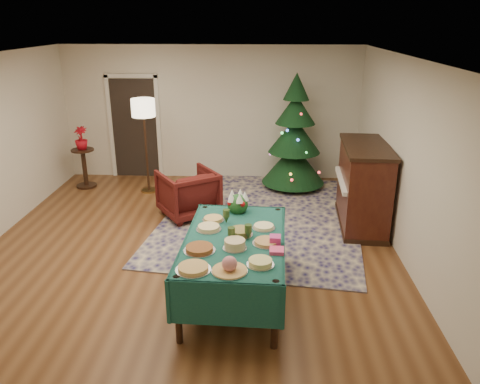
{
  "coord_description": "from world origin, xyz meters",
  "views": [
    {
      "loc": [
        1.01,
        -5.95,
        3.17
      ],
      "look_at": [
        0.75,
        -0.09,
        0.99
      ],
      "focal_mm": 35.0,
      "sensor_mm": 36.0,
      "label": 1
    }
  ],
  "objects_px": {
    "side_table": "(85,169)",
    "piano": "(363,187)",
    "armchair": "(188,191)",
    "christmas_tree": "(294,138)",
    "gift_box": "(275,240)",
    "floor_lamp": "(144,114)",
    "potted_plant": "(82,143)",
    "buffet_table": "(235,250)"
  },
  "relations": [
    {
      "from": "potted_plant",
      "to": "buffet_table",
      "type": "bearing_deg",
      "value": -50.01
    },
    {
      "from": "gift_box",
      "to": "potted_plant",
      "type": "relative_size",
      "value": 0.28
    },
    {
      "from": "armchair",
      "to": "christmas_tree",
      "type": "relative_size",
      "value": 0.39
    },
    {
      "from": "christmas_tree",
      "to": "piano",
      "type": "xyz_separation_m",
      "value": [
        0.99,
        -1.78,
        -0.35
      ]
    },
    {
      "from": "gift_box",
      "to": "piano",
      "type": "bearing_deg",
      "value": 57.93
    },
    {
      "from": "floor_lamp",
      "to": "piano",
      "type": "xyz_separation_m",
      "value": [
        3.8,
        -1.41,
        -0.87
      ]
    },
    {
      "from": "potted_plant",
      "to": "christmas_tree",
      "type": "distance_m",
      "value": 4.13
    },
    {
      "from": "potted_plant",
      "to": "piano",
      "type": "height_order",
      "value": "piano"
    },
    {
      "from": "buffet_table",
      "to": "piano",
      "type": "distance_m",
      "value": 2.92
    },
    {
      "from": "armchair",
      "to": "potted_plant",
      "type": "height_order",
      "value": "potted_plant"
    },
    {
      "from": "buffet_table",
      "to": "gift_box",
      "type": "distance_m",
      "value": 0.53
    },
    {
      "from": "armchair",
      "to": "potted_plant",
      "type": "xyz_separation_m",
      "value": [
        -2.27,
        1.36,
        0.46
      ]
    },
    {
      "from": "floor_lamp",
      "to": "gift_box",
      "type": "bearing_deg",
      "value": -57.93
    },
    {
      "from": "gift_box",
      "to": "piano",
      "type": "relative_size",
      "value": 0.08
    },
    {
      "from": "side_table",
      "to": "piano",
      "type": "distance_m",
      "value": 5.37
    },
    {
      "from": "armchair",
      "to": "christmas_tree",
      "type": "distance_m",
      "value": 2.47
    },
    {
      "from": "buffet_table",
      "to": "potted_plant",
      "type": "height_order",
      "value": "potted_plant"
    },
    {
      "from": "floor_lamp",
      "to": "potted_plant",
      "type": "height_order",
      "value": "floor_lamp"
    },
    {
      "from": "gift_box",
      "to": "piano",
      "type": "height_order",
      "value": "piano"
    },
    {
      "from": "armchair",
      "to": "gift_box",
      "type": "bearing_deg",
      "value": 84.77
    },
    {
      "from": "gift_box",
      "to": "piano",
      "type": "distance_m",
      "value": 2.76
    },
    {
      "from": "floor_lamp",
      "to": "christmas_tree",
      "type": "height_order",
      "value": "christmas_tree"
    },
    {
      "from": "buffet_table",
      "to": "christmas_tree",
      "type": "height_order",
      "value": "christmas_tree"
    },
    {
      "from": "buffet_table",
      "to": "gift_box",
      "type": "bearing_deg",
      "value": -17.04
    },
    {
      "from": "buffet_table",
      "to": "christmas_tree",
      "type": "xyz_separation_m",
      "value": [
        0.94,
        3.97,
        0.38
      ]
    },
    {
      "from": "gift_box",
      "to": "christmas_tree",
      "type": "distance_m",
      "value": 4.14
    },
    {
      "from": "floor_lamp",
      "to": "piano",
      "type": "height_order",
      "value": "floor_lamp"
    },
    {
      "from": "floor_lamp",
      "to": "side_table",
      "type": "distance_m",
      "value": 1.76
    },
    {
      "from": "buffet_table",
      "to": "side_table",
      "type": "relative_size",
      "value": 2.66
    },
    {
      "from": "side_table",
      "to": "armchair",
      "type": "bearing_deg",
      "value": -30.92
    },
    {
      "from": "floor_lamp",
      "to": "side_table",
      "type": "xyz_separation_m",
      "value": [
        -1.31,
        0.21,
        -1.15
      ]
    },
    {
      "from": "buffet_table",
      "to": "floor_lamp",
      "type": "xyz_separation_m",
      "value": [
        -1.88,
        3.6,
        0.9
      ]
    },
    {
      "from": "buffet_table",
      "to": "piano",
      "type": "height_order",
      "value": "piano"
    },
    {
      "from": "christmas_tree",
      "to": "piano",
      "type": "height_order",
      "value": "christmas_tree"
    },
    {
      "from": "christmas_tree",
      "to": "floor_lamp",
      "type": "bearing_deg",
      "value": -172.52
    },
    {
      "from": "armchair",
      "to": "piano",
      "type": "xyz_separation_m",
      "value": [
        2.85,
        -0.26,
        0.22
      ]
    },
    {
      "from": "buffet_table",
      "to": "floor_lamp",
      "type": "relative_size",
      "value": 1.15
    },
    {
      "from": "potted_plant",
      "to": "piano",
      "type": "xyz_separation_m",
      "value": [
        5.12,
        -1.62,
        -0.24
      ]
    },
    {
      "from": "potted_plant",
      "to": "christmas_tree",
      "type": "xyz_separation_m",
      "value": [
        4.13,
        0.16,
        0.11
      ]
    },
    {
      "from": "piano",
      "to": "armchair",
      "type": "bearing_deg",
      "value": 174.84
    },
    {
      "from": "gift_box",
      "to": "christmas_tree",
      "type": "xyz_separation_m",
      "value": [
        0.47,
        4.11,
        0.17
      ]
    },
    {
      "from": "buffet_table",
      "to": "gift_box",
      "type": "height_order",
      "value": "gift_box"
    }
  ]
}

